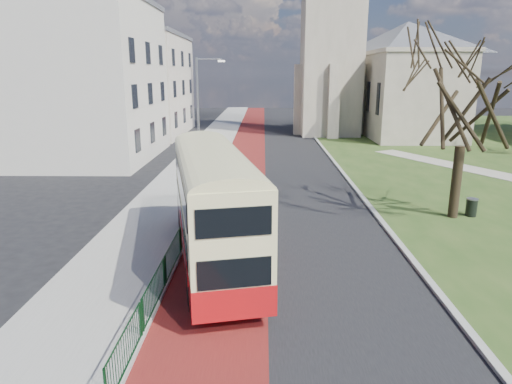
{
  "coord_description": "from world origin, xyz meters",
  "views": [
    {
      "loc": [
        0.34,
        -16.16,
        7.04
      ],
      "look_at": [
        0.03,
        3.11,
        2.0
      ],
      "focal_mm": 32.0,
      "sensor_mm": 36.0,
      "label": 1
    }
  ],
  "objects_px": {
    "streetlamp": "(200,107)",
    "bus": "(213,202)",
    "litter_bin": "(472,207)",
    "winter_tree_near": "(467,87)"
  },
  "relations": [
    {
      "from": "winter_tree_near",
      "to": "litter_bin",
      "type": "height_order",
      "value": "winter_tree_near"
    },
    {
      "from": "litter_bin",
      "to": "bus",
      "type": "bearing_deg",
      "value": -154.09
    },
    {
      "from": "bus",
      "to": "litter_bin",
      "type": "xyz_separation_m",
      "value": [
        12.35,
        6.0,
        -1.93
      ]
    },
    {
      "from": "winter_tree_near",
      "to": "litter_bin",
      "type": "xyz_separation_m",
      "value": [
        0.98,
        0.17,
        -5.92
      ]
    },
    {
      "from": "streetlamp",
      "to": "bus",
      "type": "distance_m",
      "value": 18.35
    },
    {
      "from": "streetlamp",
      "to": "bus",
      "type": "height_order",
      "value": "streetlamp"
    },
    {
      "from": "streetlamp",
      "to": "bus",
      "type": "bearing_deg",
      "value": -81.02
    },
    {
      "from": "bus",
      "to": "winter_tree_near",
      "type": "distance_m",
      "value": 13.39
    },
    {
      "from": "winter_tree_near",
      "to": "litter_bin",
      "type": "relative_size",
      "value": 10.09
    },
    {
      "from": "streetlamp",
      "to": "winter_tree_near",
      "type": "height_order",
      "value": "winter_tree_near"
    }
  ]
}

